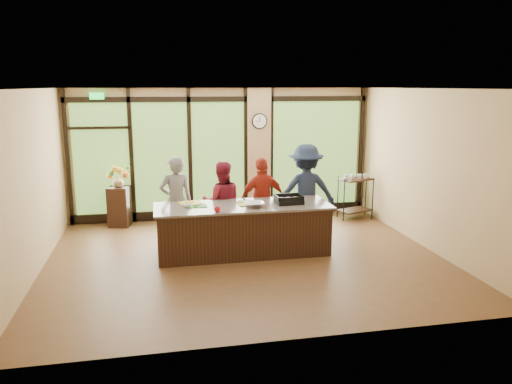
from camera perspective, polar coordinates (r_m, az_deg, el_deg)
name	(u,v)px	position (r m, az deg, el deg)	size (l,w,h in m)	color
floor	(246,258)	(9.07, -1.16, -7.59)	(7.00, 7.00, 0.00)	#53331D
ceiling	(245,89)	(8.54, -1.24, 11.73)	(7.00, 7.00, 0.00)	white
back_wall	(222,154)	(11.61, -3.86, 4.37)	(7.00, 7.00, 0.00)	tan
left_wall	(31,184)	(8.77, -24.32, 0.81)	(6.00, 6.00, 0.00)	tan
right_wall	(429,170)	(9.91, 19.15, 2.40)	(6.00, 6.00, 0.00)	tan
window_wall	(230,158)	(11.60, -3.02, 3.86)	(6.90, 0.12, 3.00)	tan
island_base	(243,230)	(9.21, -1.51, -4.39)	(3.10, 1.00, 0.88)	black
countertop	(243,206)	(9.09, -1.52, -1.61)	(3.20, 1.10, 0.04)	#6C6059
wall_clock	(260,121)	(11.54, 0.40, 8.10)	(0.36, 0.04, 0.36)	black
cook_left	(176,201)	(9.75, -9.12, -1.00)	(0.64, 0.42, 1.74)	slate
cook_midleft	(222,202)	(9.78, -3.93, -1.20)	(0.79, 0.61, 1.62)	maroon
cook_midright	(262,200)	(9.89, 0.74, -0.87)	(0.98, 0.41, 1.67)	maroon
cook_right	(306,191)	(10.13, 5.69, 0.08)	(1.23, 0.71, 1.91)	#1A243B
roasting_pan	(289,201)	(9.21, 3.76, -1.05)	(0.48, 0.38, 0.09)	black
mixing_bowl	(254,204)	(8.93, -0.18, -1.43)	(0.36, 0.36, 0.09)	silver
cutting_board_left	(197,206)	(9.05, -6.76, -1.58)	(0.35, 0.27, 0.01)	#348831
cutting_board_center	(191,203)	(9.30, -7.49, -1.23)	(0.40, 0.30, 0.01)	gold
cutting_board_right	(250,204)	(9.15, -0.69, -1.35)	(0.43, 0.32, 0.01)	gold
prep_bowl_near	(187,206)	(9.01, -7.90, -1.56)	(0.16, 0.16, 0.05)	silver
prep_bowl_mid	(260,203)	(9.17, 0.44, -1.23)	(0.13, 0.13, 0.04)	silver
prep_bowl_far	(240,202)	(9.28, -1.80, -1.10)	(0.12, 0.12, 0.03)	silver
red_ramekin	(217,210)	(8.58, -4.44, -2.04)	(0.11, 0.11, 0.09)	red
flower_stand	(120,206)	(11.41, -15.33, -1.60)	(0.44, 0.44, 0.88)	black
flower_vase	(118,181)	(11.29, -15.49, 1.20)	(0.24, 0.24, 0.26)	#8F7A4E
bar_cart	(355,192)	(11.80, 11.28, -0.01)	(0.87, 0.67, 1.05)	black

